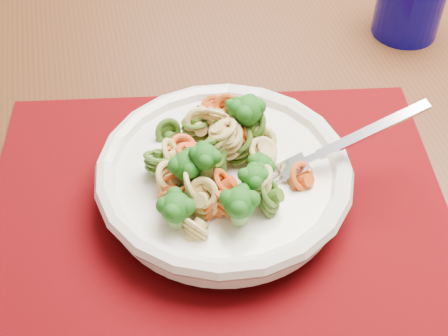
{
  "coord_description": "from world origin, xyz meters",
  "views": [
    {
      "loc": [
        -0.16,
        -1.08,
        1.16
      ],
      "look_at": [
        -0.17,
        -0.68,
        0.74
      ],
      "focal_mm": 50.0,
      "sensor_mm": 36.0,
      "label": 1
    }
  ],
  "objects": [
    {
      "name": "pasta_broccoli_heap",
      "position": [
        -0.17,
        -0.68,
        0.74
      ],
      "size": [
        0.21,
        0.21,
        0.06
      ],
      "primitive_type": null,
      "color": "#CFBB66",
      "rests_on": "pasta_bowl"
    },
    {
      "name": "dining_table",
      "position": [
        -0.16,
        -0.58,
        0.6
      ],
      "size": [
        1.59,
        1.24,
        0.69
      ],
      "rotation": [
        0.0,
        0.0,
        0.27
      ],
      "color": "#4C2715",
      "rests_on": "ground"
    },
    {
      "name": "pasta_bowl",
      "position": [
        -0.17,
        -0.68,
        0.73
      ],
      "size": [
        0.24,
        0.24,
        0.05
      ],
      "color": "white",
      "rests_on": "placemat"
    },
    {
      "name": "fork",
      "position": [
        -0.11,
        -0.68,
        0.74
      ],
      "size": [
        0.18,
        0.08,
        0.08
      ],
      "primitive_type": null,
      "rotation": [
        0.0,
        -0.35,
        0.32
      ],
      "color": "silver",
      "rests_on": "pasta_bowl"
    },
    {
      "name": "placemat",
      "position": [
        -0.18,
        -0.7,
        0.7
      ],
      "size": [
        0.47,
        0.38,
        0.0
      ],
      "primitive_type": "cube",
      "rotation": [
        0.0,
        0.0,
        0.09
      ],
      "color": "#5D0404",
      "rests_on": "dining_table"
    }
  ]
}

